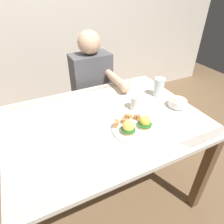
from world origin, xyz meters
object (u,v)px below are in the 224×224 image
at_px(fruit_bowl, 178,103).
at_px(diner_person, 93,88).
at_px(fork, 80,128).
at_px(water_glass_near, 159,88).
at_px(eggs_benedict_plate, 135,127).
at_px(dining_table, 106,132).
at_px(coffee_mug, 137,102).

distance_m(fruit_bowl, diner_person, 0.78).
bearing_deg(fork, water_glass_near, 10.51).
height_order(eggs_benedict_plate, fruit_bowl, eggs_benedict_plate).
distance_m(dining_table, diner_person, 0.62).
relative_size(eggs_benedict_plate, water_glass_near, 1.95).
bearing_deg(fork, dining_table, 6.46).
bearing_deg(fork, coffee_mug, 5.48).
xyz_separation_m(fruit_bowl, fork, (-0.68, 0.06, -0.03)).
xyz_separation_m(coffee_mug, fork, (-0.41, -0.04, -0.05)).
height_order(dining_table, diner_person, diner_person).
distance_m(eggs_benedict_plate, water_glass_near, 0.46).
bearing_deg(fruit_bowl, diner_person, 117.04).
relative_size(fruit_bowl, coffee_mug, 1.08).
relative_size(fork, diner_person, 0.13).
bearing_deg(eggs_benedict_plate, diner_person, 86.76).
distance_m(dining_table, water_glass_near, 0.51).
relative_size(coffee_mug, water_glass_near, 0.80).
height_order(eggs_benedict_plate, diner_person, diner_person).
distance_m(eggs_benedict_plate, coffee_mug, 0.24).
bearing_deg(eggs_benedict_plate, fork, 151.33).
height_order(fruit_bowl, diner_person, diner_person).
bearing_deg(diner_person, eggs_benedict_plate, -93.24).
distance_m(dining_table, eggs_benedict_plate, 0.24).
bearing_deg(dining_table, coffee_mug, 4.72).
bearing_deg(water_glass_near, coffee_mug, -161.27).
bearing_deg(water_glass_near, fork, -169.49).
bearing_deg(eggs_benedict_plate, dining_table, 120.88).
relative_size(dining_table, fruit_bowl, 10.00).
relative_size(dining_table, water_glass_near, 8.66).
relative_size(eggs_benedict_plate, fork, 1.82).
bearing_deg(eggs_benedict_plate, fruit_bowl, 12.98).
xyz_separation_m(fruit_bowl, diner_person, (-0.35, 0.68, -0.12)).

